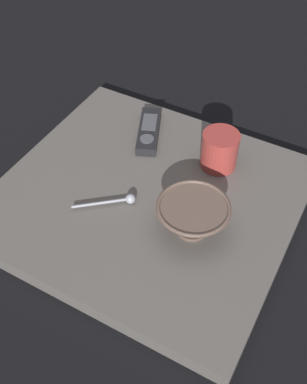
# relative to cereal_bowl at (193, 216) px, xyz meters

# --- Properties ---
(ground_plane) EXTENTS (6.00, 6.00, 0.00)m
(ground_plane) POSITION_rel_cereal_bowl_xyz_m (-0.04, -0.13, -0.08)
(ground_plane) COLOR black
(table) EXTENTS (0.61, 0.66, 0.04)m
(table) POSITION_rel_cereal_bowl_xyz_m (-0.04, -0.13, -0.06)
(table) COLOR #5B5651
(table) RESTS_ON ground
(cereal_bowl) EXTENTS (0.16, 0.16, 0.07)m
(cereal_bowl) POSITION_rel_cereal_bowl_xyz_m (0.00, 0.00, 0.00)
(cereal_bowl) COLOR brown
(cereal_bowl) RESTS_ON table
(coffee_mug) EXTENTS (0.09, 0.09, 0.09)m
(coffee_mug) POSITION_rel_cereal_bowl_xyz_m (-0.21, -0.03, 0.00)
(coffee_mug) COLOR #A53833
(coffee_mug) RESTS_ON table
(teaspoon) EXTENTS (0.10, 0.11, 0.02)m
(teaspoon) POSITION_rel_cereal_bowl_xyz_m (0.01, -0.17, -0.03)
(teaspoon) COLOR #A3A5B2
(teaspoon) RESTS_ON table
(tv_remote_near) EXTENTS (0.17, 0.11, 0.03)m
(tv_remote_near) POSITION_rel_cereal_bowl_xyz_m (-0.23, -0.23, -0.03)
(tv_remote_near) COLOR black
(tv_remote_near) RESTS_ON table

